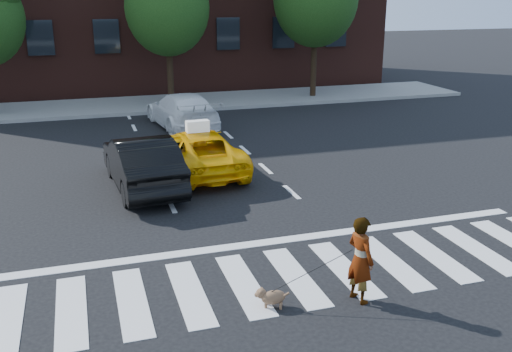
# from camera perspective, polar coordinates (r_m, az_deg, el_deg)

# --- Properties ---
(ground) EXTENTS (120.00, 120.00, 0.00)m
(ground) POSITION_cam_1_polar(r_m,az_deg,el_deg) (10.81, 3.97, -10.01)
(ground) COLOR black
(ground) RESTS_ON ground
(crosswalk) EXTENTS (13.00, 2.40, 0.01)m
(crosswalk) POSITION_cam_1_polar(r_m,az_deg,el_deg) (10.81, 3.97, -9.98)
(crosswalk) COLOR silver
(crosswalk) RESTS_ON ground
(stop_line) EXTENTS (12.00, 0.30, 0.01)m
(stop_line) POSITION_cam_1_polar(r_m,az_deg,el_deg) (12.15, 1.22, -6.62)
(stop_line) COLOR silver
(stop_line) RESTS_ON ground
(sidewalk_far) EXTENTS (30.00, 4.00, 0.15)m
(sidewalk_far) POSITION_cam_1_polar(r_m,az_deg,el_deg) (27.06, -9.66, 7.14)
(sidewalk_far) COLOR slate
(sidewalk_far) RESTS_ON ground
(taxi) EXTENTS (2.33, 4.61, 1.25)m
(taxi) POSITION_cam_1_polar(r_m,az_deg,el_deg) (16.72, -5.93, 2.51)
(taxi) COLOR #F5AF05
(taxi) RESTS_ON ground
(black_sedan) EXTENTS (1.86, 4.46, 1.43)m
(black_sedan) POSITION_cam_1_polar(r_m,az_deg,el_deg) (15.51, -11.30, 1.36)
(black_sedan) COLOR black
(black_sedan) RESTS_ON ground
(white_suv) EXTENTS (2.46, 4.85, 1.35)m
(white_suv) POSITION_cam_1_polar(r_m,az_deg,el_deg) (22.34, -7.40, 6.53)
(white_suv) COLOR white
(white_suv) RESTS_ON ground
(woman) EXTENTS (0.50, 0.64, 1.54)m
(woman) POSITION_cam_1_polar(r_m,az_deg,el_deg) (9.85, 10.40, -8.21)
(woman) COLOR #999999
(woman) RESTS_ON ground
(dog) EXTENTS (0.57, 0.39, 0.34)m
(dog) POSITION_cam_1_polar(r_m,az_deg,el_deg) (9.76, 1.49, -11.97)
(dog) COLOR olive
(dog) RESTS_ON ground
(taxi_sign) EXTENTS (0.66, 0.32, 0.32)m
(taxi_sign) POSITION_cam_1_polar(r_m,az_deg,el_deg) (16.34, -5.87, 4.98)
(taxi_sign) COLOR white
(taxi_sign) RESTS_ON taxi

